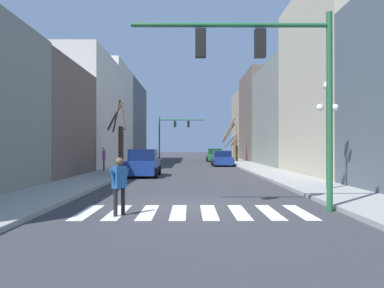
% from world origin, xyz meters
% --- Properties ---
extents(ground_plane, '(240.00, 240.00, 0.00)m').
position_xyz_m(ground_plane, '(0.00, 0.00, 0.00)').
color(ground_plane, '#38383D').
extents(sidewalk_left, '(2.84, 90.00, 0.15)m').
position_xyz_m(sidewalk_left, '(-5.74, 0.00, 0.07)').
color(sidewalk_left, '#9E9E99').
rests_on(sidewalk_left, ground_plane).
extents(sidewalk_right, '(2.84, 90.00, 0.15)m').
position_xyz_m(sidewalk_right, '(5.74, 0.00, 0.07)').
color(sidewalk_right, '#9E9E99').
rests_on(sidewalk_right, ground_plane).
extents(building_row_left, '(6.00, 54.35, 10.97)m').
position_xyz_m(building_row_left, '(-10.16, 23.81, 4.81)').
color(building_row_left, gray).
rests_on(building_row_left, ground_plane).
extents(building_row_right, '(6.00, 58.87, 12.45)m').
position_xyz_m(building_row_right, '(10.16, 24.14, 5.37)').
color(building_row_right, '#515B66').
rests_on(building_row_right, ground_plane).
extents(crosswalk_stripes, '(6.75, 2.60, 0.01)m').
position_xyz_m(crosswalk_stripes, '(0.00, -1.11, 0.00)').
color(crosswalk_stripes, white).
rests_on(crosswalk_stripes, ground_plane).
extents(traffic_signal_near, '(6.03, 0.28, 5.98)m').
position_xyz_m(traffic_signal_near, '(2.35, -1.02, 4.31)').
color(traffic_signal_near, '#236038').
rests_on(traffic_signal_near, ground_plane).
extents(traffic_signal_far, '(5.88, 0.28, 5.83)m').
position_xyz_m(traffic_signal_far, '(-2.38, 36.26, 4.20)').
color(traffic_signal_far, '#236038').
rests_on(traffic_signal_far, ground_plane).
extents(street_lamp_right_corner, '(0.95, 0.36, 4.56)m').
position_xyz_m(street_lamp_right_corner, '(5.71, 3.59, 3.37)').
color(street_lamp_right_corner, '#1E4C2D').
rests_on(street_lamp_right_corner, sidewalk_right).
extents(car_parked_right_far, '(2.11, 4.86, 1.53)m').
position_xyz_m(car_parked_right_far, '(3.14, 25.73, 0.72)').
color(car_parked_right_far, navy).
rests_on(car_parked_right_far, ground_plane).
extents(car_parked_left_far, '(2.12, 4.38, 1.69)m').
position_xyz_m(car_parked_left_far, '(3.14, 37.08, 0.79)').
color(car_parked_left_far, '#236B38').
rests_on(car_parked_left_far, ground_plane).
extents(car_driving_toward_lane, '(2.09, 4.17, 1.78)m').
position_xyz_m(car_driving_toward_lane, '(-3.15, 12.20, 0.82)').
color(car_driving_toward_lane, navy).
rests_on(car_driving_toward_lane, ground_plane).
extents(pedestrian_waiting_at_curb, '(0.50, 0.61, 1.64)m').
position_xyz_m(pedestrian_waiting_at_curb, '(-2.10, -1.66, 0.97)').
color(pedestrian_waiting_at_curb, black).
rests_on(pedestrian_waiting_at_curb, ground_plane).
extents(pedestrian_near_right_corner, '(0.31, 0.77, 1.79)m').
position_xyz_m(pedestrian_near_right_corner, '(-6.49, 15.56, 1.21)').
color(pedestrian_near_right_corner, '#4C4C51').
rests_on(pedestrian_near_right_corner, sidewalk_left).
extents(street_tree_left_mid, '(1.60, 2.93, 5.45)m').
position_xyz_m(street_tree_left_mid, '(-5.43, 16.28, 2.46)').
color(street_tree_left_mid, '#473828').
rests_on(street_tree_left_mid, sidewalk_left).
extents(street_tree_right_mid, '(1.97, 2.96, 5.39)m').
position_xyz_m(street_tree_right_mid, '(5.24, 33.99, 2.44)').
color(street_tree_right_mid, brown).
rests_on(street_tree_right_mid, sidewalk_right).
extents(street_tree_left_near, '(1.71, 1.15, 3.43)m').
position_xyz_m(street_tree_left_near, '(5.61, 34.28, 1.72)').
color(street_tree_left_near, brown).
rests_on(street_tree_left_near, sidewalk_right).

